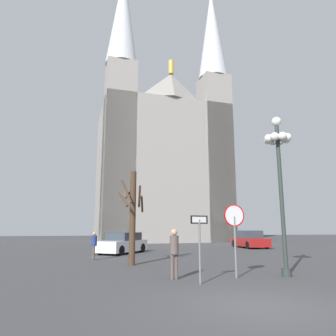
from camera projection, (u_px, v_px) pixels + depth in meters
name	position (u px, v px, depth m)	size (l,w,h in m)	color
ground_plane	(259.00, 306.00, 7.35)	(120.00, 120.00, 0.00)	#424244
cathedral	(162.00, 158.00, 42.09)	(17.65, 14.59, 36.29)	gray
stop_sign	(235.00, 225.00, 11.70)	(0.83, 0.13, 2.68)	slate
one_way_arrow_sign	(200.00, 239.00, 10.42)	(0.64, 0.22, 2.22)	slate
street_lamp	(279.00, 161.00, 12.60)	(1.12, 1.12, 6.33)	#2D3833
bare_tree	(132.00, 214.00, 15.63)	(1.38, 1.23, 4.63)	#473323
parked_car_near_red	(249.00, 240.00, 27.82)	(2.07, 4.14, 1.51)	maroon
parked_car_far_white	(123.00, 243.00, 21.99)	(3.83, 4.43, 1.44)	silver
pedestrian_walking	(94.00, 243.00, 17.72)	(0.32, 0.32, 1.56)	#594C47
pedestrian_standing	(174.00, 248.00, 11.25)	(0.32, 0.32, 1.77)	#594C47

